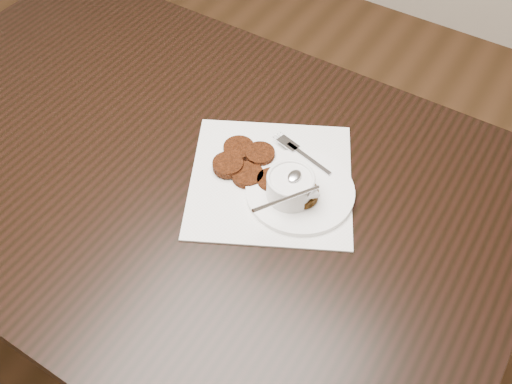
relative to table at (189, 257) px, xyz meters
The scene contains 6 objects.
floor 0.39m from the table, 60.44° to the right, with size 4.00×4.00×0.00m, color #56351D.
table is the anchor object (origin of this frame).
napkin 0.43m from the table, 17.72° to the left, with size 0.33×0.33×0.00m, color white.
sauce_ramekin 0.52m from the table, ahead, with size 0.13×0.13×0.13m, color white, non-canonical shape.
patty_cluster 0.42m from the table, 24.29° to the left, with size 0.22×0.22×0.02m, color #5B230C, non-canonical shape.
plate_with_patty 0.48m from the table, 13.59° to the left, with size 0.22×0.22×0.03m, color white, non-canonical shape.
Camera 1 is at (0.54, -0.52, 1.66)m, focal length 40.41 mm.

